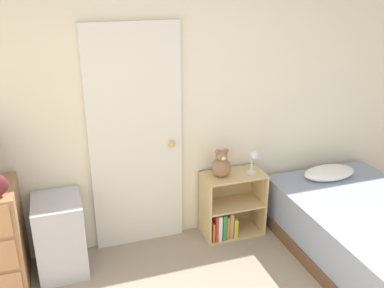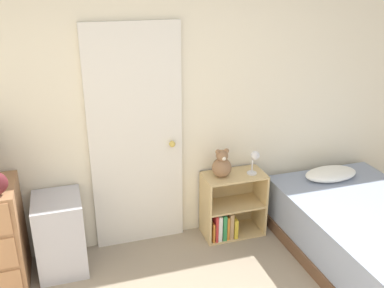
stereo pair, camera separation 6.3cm
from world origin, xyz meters
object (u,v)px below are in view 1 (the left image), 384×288
object	(u,v)px
storage_bin	(60,236)
bed	(372,235)
desk_lamp	(254,158)
bookshelf	(228,210)
teddy_bear	(221,165)

from	to	relation	value
storage_bin	bed	size ratio (longest dim) A/B	0.35
desk_lamp	bookshelf	bearing A→B (deg)	169.35
bookshelf	bed	world-z (taller)	bookshelf
storage_bin	bookshelf	world-z (taller)	storage_bin
storage_bin	bed	distance (m)	2.64
desk_lamp	bed	distance (m)	1.20
bookshelf	bed	distance (m)	1.27
desk_lamp	bed	xyz separation A→B (m)	(0.79, -0.73, -0.53)
desk_lamp	bed	size ratio (longest dim) A/B	0.12
teddy_bear	storage_bin	bearing A→B (deg)	-177.47
bookshelf	teddy_bear	size ratio (longest dim) A/B	2.32
storage_bin	desk_lamp	bearing A→B (deg)	0.76
storage_bin	bed	world-z (taller)	storage_bin
storage_bin	bed	bearing A→B (deg)	-15.56
teddy_bear	desk_lamp	bearing A→B (deg)	-7.75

